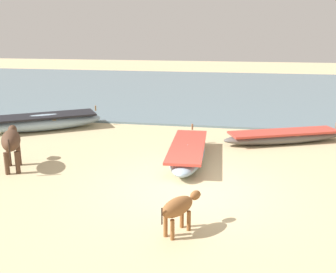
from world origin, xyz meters
TOP-DOWN VIEW (x-y plane):
  - ground at (0.00, 0.00)m, footprint 80.00×80.00m
  - sea_water at (0.00, 16.09)m, footprint 60.00×20.00m
  - fishing_boat_0 at (-6.08, 4.63)m, footprint 4.20×3.34m
  - fishing_boat_3 at (-0.33, 2.09)m, footprint 1.15×3.81m
  - fishing_boat_4 at (2.56, 4.44)m, footprint 4.18×2.38m
  - cow_adult_dark at (-4.84, 0.54)m, footprint 1.06×1.56m
  - calf_near_brown at (0.07, -2.03)m, footprint 0.74×1.00m

SIDE VIEW (x-z plane):
  - ground at x=0.00m, z-range 0.00..0.00m
  - sea_water at x=0.00m, z-range 0.00..0.08m
  - fishing_boat_4 at x=2.56m, z-range -0.08..0.53m
  - fishing_boat_3 at x=-0.33m, z-range -0.08..0.59m
  - fishing_boat_0 at x=-6.08m, z-range -0.08..0.71m
  - calf_near_brown at x=0.07m, z-range 0.15..0.86m
  - cow_adult_dark at x=-4.84m, z-range 0.23..1.31m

